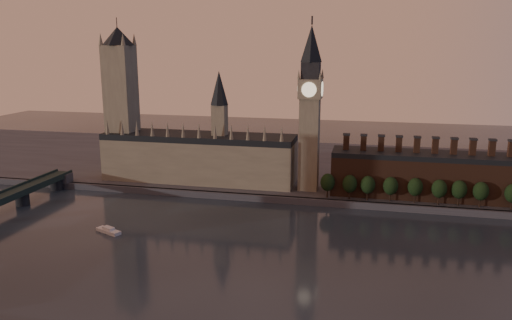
{
  "coord_description": "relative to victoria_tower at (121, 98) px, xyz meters",
  "views": [
    {
      "loc": [
        45.7,
        -197.43,
        93.33
      ],
      "look_at": [
        -11.76,
        55.0,
        34.23
      ],
      "focal_mm": 35.0,
      "sensor_mm": 36.0,
      "label": 1
    }
  ],
  "objects": [
    {
      "name": "embankment_tree_1",
      "position": [
        156.69,
        -21.11,
        -45.62
      ],
      "size": [
        8.6,
        8.6,
        14.88
      ],
      "color": "black",
      "rests_on": "north_bank"
    },
    {
      "name": "embankment_tree_6",
      "position": [
        218.25,
        -19.57,
        -45.62
      ],
      "size": [
        8.6,
        8.6,
        14.88
      ],
      "color": "black",
      "rests_on": "north_bank"
    },
    {
      "name": "big_ben",
      "position": [
        130.0,
        -5.0,
        -2.26
      ],
      "size": [
        15.0,
        15.0,
        107.0
      ],
      "color": "gray",
      "rests_on": "north_bank"
    },
    {
      "name": "embankment_tree_2",
      "position": [
        167.18,
        -20.8,
        -45.62
      ],
      "size": [
        8.6,
        8.6,
        14.88
      ],
      "color": "black",
      "rests_on": "north_bank"
    },
    {
      "name": "river_boat",
      "position": [
        38.25,
        -93.99,
        -57.94
      ],
      "size": [
        15.47,
        9.84,
        3.0
      ],
      "rotation": [
        0.0,
        0.0,
        -0.4
      ],
      "color": "silver",
      "rests_on": "ground"
    },
    {
      "name": "victoria_tower",
      "position": [
        0.0,
        0.0,
        0.0
      ],
      "size": [
        24.0,
        24.0,
        108.0
      ],
      "color": "gray",
      "rests_on": "north_bank"
    },
    {
      "name": "chimney_block",
      "position": [
        200.0,
        -5.0,
        -41.27
      ],
      "size": [
        110.0,
        25.0,
        37.0
      ],
      "color": "#4C2C1D",
      "rests_on": "north_bank"
    },
    {
      "name": "north_bank",
      "position": [
        120.0,
        63.04,
        -57.09
      ],
      "size": [
        900.0,
        182.0,
        4.0
      ],
      "color": "#4B4B50",
      "rests_on": "ground"
    },
    {
      "name": "embankment_tree_0",
      "position": [
        143.54,
        -20.73,
        -45.62
      ],
      "size": [
        8.6,
        8.6,
        14.88
      ],
      "color": "black",
      "rests_on": "north_bank"
    },
    {
      "name": "embankment_tree_7",
      "position": [
        229.67,
        -20.35,
        -45.62
      ],
      "size": [
        8.6,
        8.6,
        14.88
      ],
      "color": "black",
      "rests_on": "north_bank"
    },
    {
      "name": "palace_of_westminster",
      "position": [
        55.59,
        -0.09,
        -37.46
      ],
      "size": [
        130.0,
        30.3,
        74.0
      ],
      "color": "gray",
      "rests_on": "north_bank"
    },
    {
      "name": "embankment_tree_5",
      "position": [
        207.34,
        -20.41,
        -45.62
      ],
      "size": [
        8.6,
        8.6,
        14.88
      ],
      "color": "black",
      "rests_on": "north_bank"
    },
    {
      "name": "embankment_tree_3",
      "position": [
        180.26,
        -20.47,
        -45.62
      ],
      "size": [
        8.6,
        8.6,
        14.88
      ],
      "color": "black",
      "rests_on": "north_bank"
    },
    {
      "name": "ground",
      "position": [
        120.0,
        -115.0,
        -59.09
      ],
      "size": [
        900.0,
        900.0,
        0.0
      ],
      "primitive_type": "plane",
      "color": "black",
      "rests_on": "ground"
    },
    {
      "name": "embankment_tree_4",
      "position": [
        194.19,
        -19.58,
        -45.62
      ],
      "size": [
        8.6,
        8.6,
        14.88
      ],
      "color": "black",
      "rests_on": "north_bank"
    }
  ]
}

